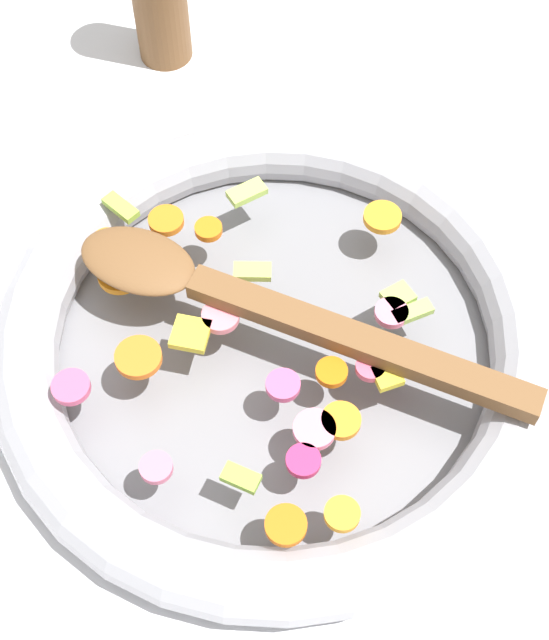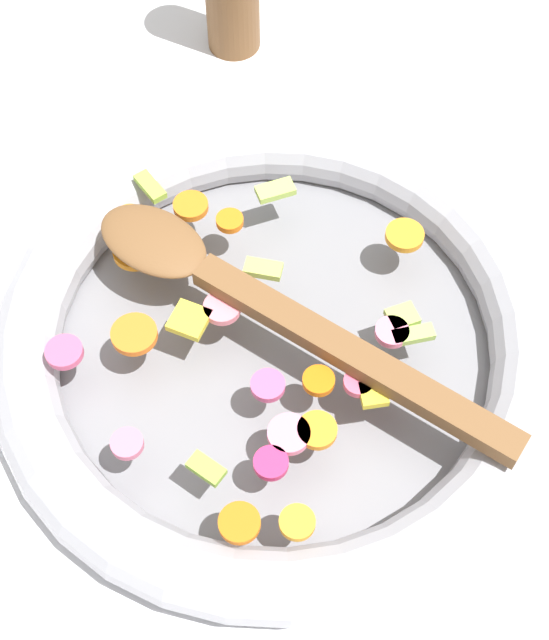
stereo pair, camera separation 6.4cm
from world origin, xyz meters
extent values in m
plane|color=silver|center=(0.00, 0.00, 0.00)|extent=(4.00, 4.00, 0.00)
cylinder|color=slate|center=(0.00, 0.00, 0.01)|extent=(0.37, 0.37, 0.01)
torus|color=#9E9EA5|center=(0.00, 0.00, 0.03)|extent=(0.42, 0.42, 0.05)
cylinder|color=orange|center=(0.12, -0.03, 0.05)|extent=(0.03, 0.03, 0.01)
cylinder|color=orange|center=(-0.08, 0.05, 0.05)|extent=(0.03, 0.03, 0.01)
cylinder|color=orange|center=(-0.06, 0.02, 0.05)|extent=(0.03, 0.03, 0.01)
cylinder|color=orange|center=(-0.11, 0.10, 0.05)|extent=(0.03, 0.03, 0.01)
cylinder|color=orange|center=(0.08, -0.04, 0.05)|extent=(0.02, 0.02, 0.01)
cylinder|color=orange|center=(0.14, 0.01, 0.05)|extent=(0.03, 0.03, 0.01)
cylinder|color=orange|center=(0.12, 0.03, 0.05)|extent=(0.04, 0.04, 0.01)
cylinder|color=orange|center=(-0.02, -0.12, 0.05)|extent=(0.04, 0.04, 0.01)
cylinder|color=orange|center=(0.06, 0.08, 0.05)|extent=(0.04, 0.04, 0.01)
cylinder|color=orange|center=(-0.09, 0.13, 0.05)|extent=(0.03, 0.03, 0.01)
cube|color=#A3CF43|center=(0.15, -0.02, 0.05)|extent=(0.03, 0.02, 0.01)
cube|color=#B7DD5C|center=(0.08, -0.09, 0.05)|extent=(0.03, 0.03, 0.01)
cube|color=#BDD556|center=(0.04, -0.03, 0.05)|extent=(0.03, 0.03, 0.01)
cube|color=#ADCB57|center=(-0.07, -0.06, 0.05)|extent=(0.03, 0.03, 0.01)
cube|color=#AAD45B|center=(-0.08, -0.06, 0.05)|extent=(0.03, 0.03, 0.01)
cube|color=#93C23F|center=(-0.04, 0.12, 0.05)|extent=(0.03, 0.02, 0.01)
cylinder|color=#D62B61|center=(-0.07, 0.08, 0.05)|extent=(0.03, 0.03, 0.01)
cylinder|color=#DB5283|center=(-0.03, 0.04, 0.05)|extent=(0.03, 0.03, 0.01)
cylinder|color=pink|center=(0.01, 0.14, 0.05)|extent=(0.03, 0.03, 0.01)
cylinder|color=pink|center=(0.03, 0.02, 0.05)|extent=(0.03, 0.03, 0.01)
cylinder|color=pink|center=(-0.07, -0.05, 0.05)|extent=(0.03, 0.03, 0.01)
cylinder|color=#E45674|center=(-0.08, 0.00, 0.05)|extent=(0.03, 0.03, 0.01)
cylinder|color=#CB3F5B|center=(-0.10, -0.02, 0.05)|extent=(0.03, 0.03, 0.01)
cylinder|color=pink|center=(-0.07, 0.06, 0.05)|extent=(0.04, 0.04, 0.01)
cylinder|color=#DA537C|center=(0.09, 0.12, 0.05)|extent=(0.03, 0.03, 0.01)
cube|color=yellow|center=(-0.09, 0.00, 0.05)|extent=(0.03, 0.03, 0.01)
cube|color=yellow|center=(0.04, 0.04, 0.05)|extent=(0.03, 0.03, 0.01)
cube|color=brown|center=(-0.06, -0.01, 0.06)|extent=(0.26, 0.06, 0.01)
ellipsoid|color=brown|center=(0.11, 0.02, 0.06)|extent=(0.10, 0.07, 0.01)
camera|label=1|loc=(-0.17, 0.29, 0.60)|focal=50.00mm
camera|label=2|loc=(-0.23, 0.25, 0.60)|focal=50.00mm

